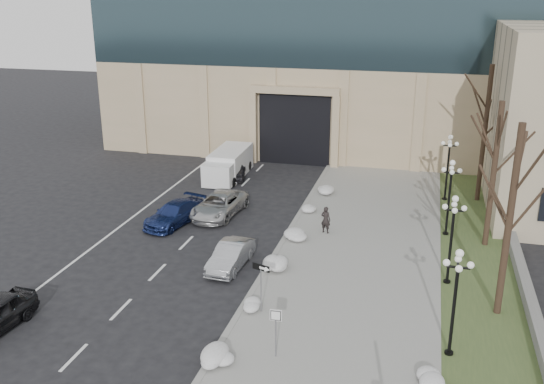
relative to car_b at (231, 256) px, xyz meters
The scene contains 26 objects.
sidewalk 6.90m from the car_b, 20.73° to the left, with size 9.00×40.00×0.12m, color gray.
curb 3.16m from the car_b, 51.63° to the left, with size 0.30×40.00×0.14m, color gray.
grass_strip 13.17m from the car_b, 10.65° to the left, with size 4.00×40.00×0.10m, color #384C26.
stone_wall 15.57m from the car_b, 16.54° to the left, with size 0.50×30.00×0.70m, color gray.
car_b is the anchor object (origin of this frame).
car_c 7.43m from the car_b, 136.88° to the left, with size 1.95×4.79×1.39m, color navy.
car_d 7.90m from the car_b, 113.74° to the left, with size 2.43×5.28×1.47m, color #B5B5B5.
car_e 16.24m from the car_b, 107.14° to the left, with size 1.72×4.27×1.45m, color #2F2E33.
pedestrian 7.12m from the car_b, 54.44° to the left, with size 0.61×0.40×1.68m, color black.
box_truck 16.28m from the car_b, 108.91° to the left, with size 2.48×6.65×2.09m.
one_way_sign 5.45m from the car_b, 54.93° to the right, with size 0.92×0.44×2.50m.
keep_sign 8.82m from the car_b, 59.73° to the right, with size 0.48×0.07×2.25m.
snow_clump_b 9.06m from the car_b, 74.85° to the right, with size 1.10×1.60×0.36m, color silver.
snow_clump_c 4.89m from the car_b, 63.43° to the right, with size 1.10×1.60×0.36m, color silver.
snow_clump_d 2.59m from the car_b, ahead, with size 1.10×1.60×0.36m, color silver.
snow_clump_e 5.26m from the car_b, 61.92° to the left, with size 1.10×1.60×0.36m, color silver.
snow_clump_f 9.36m from the car_b, 74.58° to the left, with size 1.10×1.60×0.36m, color silver.
snow_clump_g 13.40m from the car_b, 78.81° to the left, with size 1.10×1.60×0.36m, color silver.
snow_clump_h 13.48m from the car_b, 36.62° to the right, with size 1.10×1.60×0.36m, color silver.
lamppost_a 12.76m from the car_b, 26.39° to the right, with size 1.18×1.18×4.76m.
lamppost_b 11.52m from the car_b, ahead, with size 1.18×1.18×4.76m.
lamppost_c 13.67m from the car_b, 33.51° to the left, with size 1.18×1.18×4.76m.
lamppost_d 18.05m from the car_b, 51.14° to the left, with size 1.18×1.18×4.76m.
tree_near 14.46m from the car_b, ahead, with size 3.20×3.20×9.00m.
tree_mid 15.65m from the car_b, 25.60° to the left, with size 3.20×3.20×8.50m.
tree_far 20.46m from the car_b, 47.07° to the left, with size 3.20×3.20×9.50m.
Camera 1 is at (6.67, -16.43, 14.37)m, focal length 40.00 mm.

